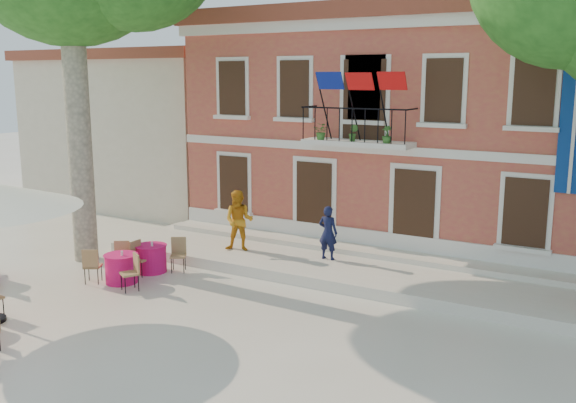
# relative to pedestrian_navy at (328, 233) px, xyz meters

# --- Properties ---
(ground) EXTENTS (90.00, 90.00, 0.00)m
(ground) POSITION_rel_pedestrian_navy_xyz_m (-1.64, -4.46, -1.07)
(ground) COLOR beige
(ground) RESTS_ON ground
(main_building) EXTENTS (13.50, 9.59, 7.50)m
(main_building) POSITION_rel_pedestrian_navy_xyz_m (0.36, 5.53, 2.71)
(main_building) COLOR #B56341
(main_building) RESTS_ON ground
(neighbor_west) EXTENTS (9.40, 9.40, 6.40)m
(neighbor_west) POSITION_rel_pedestrian_navy_xyz_m (-11.14, 6.54, 2.15)
(neighbor_west) COLOR beige
(neighbor_west) RESTS_ON ground
(terrace) EXTENTS (14.00, 3.40, 0.30)m
(terrace) POSITION_rel_pedestrian_navy_xyz_m (0.36, -0.06, -0.92)
(terrace) COLOR silver
(terrace) RESTS_ON ground
(pedestrian_navy) EXTENTS (0.57, 0.38, 1.53)m
(pedestrian_navy) POSITION_rel_pedestrian_navy_xyz_m (0.00, 0.00, 0.00)
(pedestrian_navy) COLOR #0F1434
(pedestrian_navy) RESTS_ON terrace
(pedestrian_orange) EXTENTS (1.06, 0.94, 1.80)m
(pedestrian_orange) POSITION_rel_pedestrian_navy_xyz_m (-2.68, -0.48, 0.13)
(pedestrian_orange) COLOR orange
(pedestrian_orange) RESTS_ON terrace
(cafe_table_3) EXTENTS (1.85, 1.38, 0.95)m
(cafe_table_3) POSITION_rel_pedestrian_navy_xyz_m (-4.15, -2.69, -0.65)
(cafe_table_3) COLOR #D6146D
(cafe_table_3) RESTS_ON ground
(cafe_table_4) EXTENTS (1.87, 1.62, 0.95)m
(cafe_table_4) POSITION_rel_pedestrian_navy_xyz_m (-4.19, -3.80, -0.64)
(cafe_table_4) COLOR #D6146D
(cafe_table_4) RESTS_ON ground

